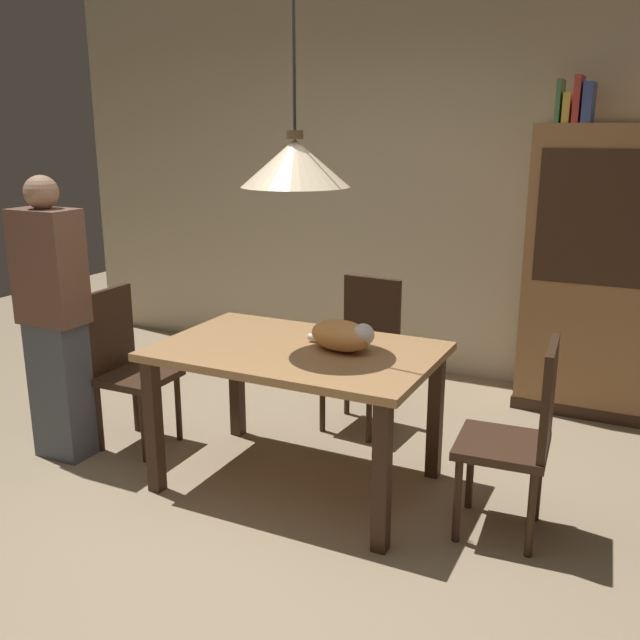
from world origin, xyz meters
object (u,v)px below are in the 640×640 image
Objects in this scene: pendant_lamp at (295,163)px; person_standing at (54,321)px; book_yellow_short at (568,108)px; chair_right_side at (521,432)px; cat_sleeping at (343,335)px; chair_far_back at (364,346)px; book_green_slim at (560,101)px; book_red_tall at (578,99)px; chair_left_side at (125,361)px; book_blue_wide at (589,103)px; hutch_bookcase at (616,280)px; dining_table at (297,367)px.

pendant_lamp is 1.64m from person_standing.
chair_right_side is at bearing -85.02° from book_yellow_short.
cat_sleeping is 0.25× the size of person_standing.
book_green_slim reaches higher than chair_far_back.
book_green_slim is 0.93× the size of book_red_tall.
book_yellow_short is at bearing 41.36° from person_standing.
cat_sleeping is (1.35, 0.07, 0.32)m from chair_left_side.
person_standing is (-1.58, -0.35, -0.03)m from cat_sleeping.
chair_right_side reaches higher than cat_sleeping.
pendant_lamp is at bearing -164.04° from cat_sleeping.
chair_left_side is at bearing -177.22° from cat_sleeping.
cat_sleeping is 0.87m from pendant_lamp.
cat_sleeping is 1.67× the size of book_blue_wide.
chair_far_back is 3.58× the size of book_green_slim.
book_red_tall is (0.81, 1.71, 1.16)m from cat_sleeping.
pendant_lamp reaches higher than chair_right_side.
chair_far_back is at bearing -137.31° from book_yellow_short.
chair_right_side is 4.65× the size of book_yellow_short.
hutch_bookcase reaches higher than chair_far_back.
chair_far_back and chair_left_side have the same top height.
book_red_tall is at bearing 0.00° from book_green_slim.
person_standing is at bearing -168.28° from dining_table.
book_yellow_short is (0.75, 1.71, 1.11)m from cat_sleeping.
book_yellow_short is 0.12m from book_blue_wide.
book_green_slim is at bearing 62.47° from pendant_lamp.
book_blue_wide is (2.22, 1.77, 1.46)m from chair_left_side.
book_green_slim is (0.92, 0.89, 1.47)m from chair_far_back.
hutch_bookcase is at bearing -0.32° from book_blue_wide.
book_green_slim is at bearing 179.80° from hutch_bookcase.
book_green_slim is at bearing 96.62° from chair_right_side.
chair_far_back is (0.01, 0.88, -0.14)m from dining_table.
pendant_lamp is at bearing 11.72° from person_standing.
dining_table is 1.01m from pendant_lamp.
chair_left_side is 2.31× the size of cat_sleeping.
dining_table is at bearing -117.53° from book_green_slim.
dining_table is 1.08× the size of pendant_lamp.
pendant_lamp is at bearing -121.70° from book_blue_wide.
hutch_bookcase reaches higher than cat_sleeping.
book_yellow_short is at bearing 66.33° from cat_sleeping.
book_yellow_short is (-0.39, 0.00, 1.05)m from hutch_bookcase.
book_red_tall is (0.06, 0.00, 0.05)m from book_yellow_short.
hutch_bookcase is at bearing 52.48° from pendant_lamp.
book_green_slim is (0.92, 1.77, 0.32)m from pendant_lamp.
chair_left_side reaches higher than cat_sleeping.
pendant_lamp is (0.00, 0.00, 1.01)m from dining_table.
hutch_bookcase is at bearing 52.48° from dining_table.
chair_left_side is at bearing -179.94° from pendant_lamp.
cat_sleeping is at bearing 15.96° from pendant_lamp.
book_green_slim is at bearing 44.24° from chair_far_back.
book_yellow_short is 3.31m from person_standing.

